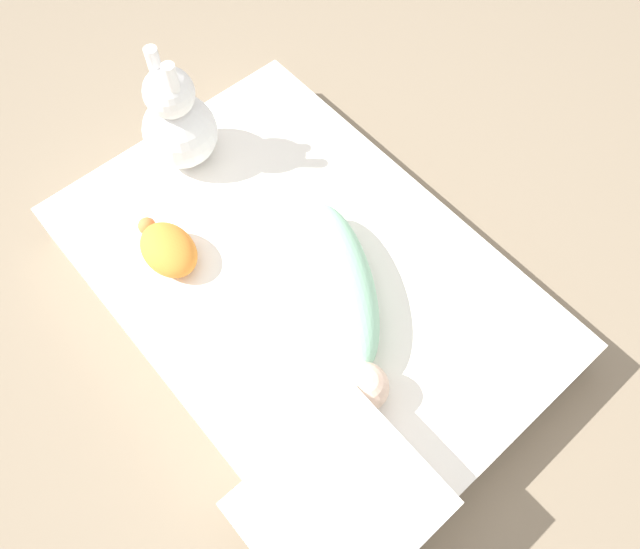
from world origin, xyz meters
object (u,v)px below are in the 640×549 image
pillow (339,507)px  bunny_plush (177,123)px  turtle_plush (168,249)px  swaddled_baby (342,296)px

pillow → bunny_plush: size_ratio=1.02×
pillow → bunny_plush: (0.95, -0.30, 0.07)m
bunny_plush → turtle_plush: (-0.24, 0.21, -0.09)m
swaddled_baby → bunny_plush: (0.61, 0.01, 0.07)m
turtle_plush → swaddled_baby: bearing=-149.2°
swaddled_baby → turtle_plush: bearing=-119.8°
swaddled_baby → bunny_plush: size_ratio=1.47×
swaddled_baby → turtle_plush: swaddled_baby is taller
pillow → swaddled_baby: bearing=-42.6°
bunny_plush → turtle_plush: 0.33m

